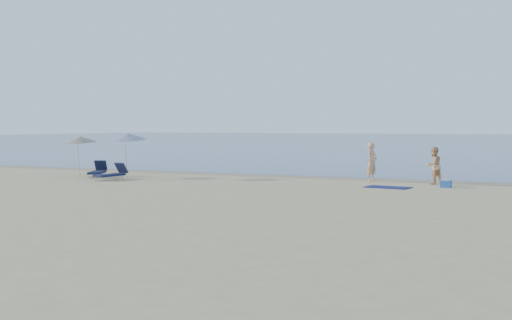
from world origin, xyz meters
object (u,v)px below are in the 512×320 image
Objects in this scene: person_left at (372,162)px; blue_cooler at (446,184)px; umbrella_near at (128,137)px; person_right at (434,166)px.

person_left reaches higher than blue_cooler.
person_left is at bearing 163.71° from blue_cooler.
blue_cooler is 0.18× the size of umbrella_near.
person_left reaches higher than person_right.
person_left is at bearing -58.84° from person_right.
person_left is 4.33× the size of blue_cooler.
umbrella_near reaches higher than person_left.
person_left is at bearing 5.77° from umbrella_near.
umbrella_near reaches higher than blue_cooler.
person_right is (2.82, -0.32, -0.08)m from person_left.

